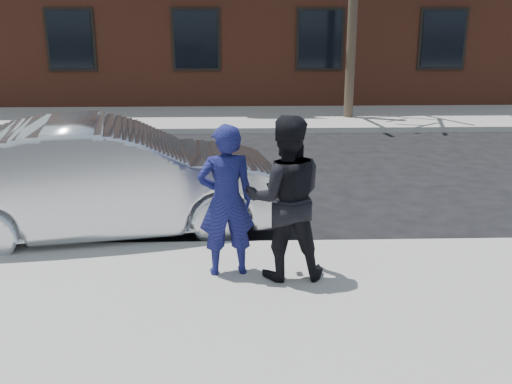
{
  "coord_description": "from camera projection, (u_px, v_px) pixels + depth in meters",
  "views": [
    {
      "loc": [
        1.34,
        -5.87,
        3.15
      ],
      "look_at": [
        1.54,
        0.4,
        1.21
      ],
      "focal_mm": 42.0,
      "sensor_mm": 36.0,
      "label": 1
    }
  ],
  "objects": [
    {
      "name": "ground",
      "position": [
        116.0,
        310.0,
        6.5
      ],
      "size": [
        100.0,
        100.0,
        0.0
      ],
      "primitive_type": "plane",
      "color": "black",
      "rests_on": "ground"
    },
    {
      "name": "near_sidewalk",
      "position": [
        111.0,
        316.0,
        6.24
      ],
      "size": [
        50.0,
        3.5,
        0.15
      ],
      "primitive_type": "cube",
      "color": "gray",
      "rests_on": "ground"
    },
    {
      "name": "near_curb",
      "position": [
        138.0,
        249.0,
        7.95
      ],
      "size": [
        50.0,
        0.1,
        0.15
      ],
      "primitive_type": "cube",
      "color": "#999691",
      "rests_on": "ground"
    },
    {
      "name": "far_sidewalk",
      "position": [
        191.0,
        119.0,
        17.22
      ],
      "size": [
        50.0,
        3.5,
        0.15
      ],
      "primitive_type": "cube",
      "color": "gray",
      "rests_on": "ground"
    },
    {
      "name": "far_curb",
      "position": [
        186.0,
        131.0,
        15.5
      ],
      "size": [
        50.0,
        0.1,
        0.15
      ],
      "primitive_type": "cube",
      "color": "#999691",
      "rests_on": "ground"
    },
    {
      "name": "silver_sedan",
      "position": [
        108.0,
        179.0,
        8.43
      ],
      "size": [
        5.29,
        2.67,
        1.67
      ],
      "primitive_type": "imported",
      "rotation": [
        0.0,
        0.0,
        1.76
      ],
      "color": "#B7BABF",
      "rests_on": "ground"
    },
    {
      "name": "man_hoodie",
      "position": [
        226.0,
        201.0,
        6.82
      ],
      "size": [
        0.71,
        0.54,
        1.78
      ],
      "rotation": [
        0.0,
        0.0,
        3.3
      ],
      "color": "navy",
      "rests_on": "near_sidewalk"
    },
    {
      "name": "man_peacoat",
      "position": [
        285.0,
        198.0,
        6.72
      ],
      "size": [
        0.94,
        0.75,
        1.89
      ],
      "rotation": [
        0.0,
        0.0,
        3.18
      ],
      "color": "black",
      "rests_on": "near_sidewalk"
    }
  ]
}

